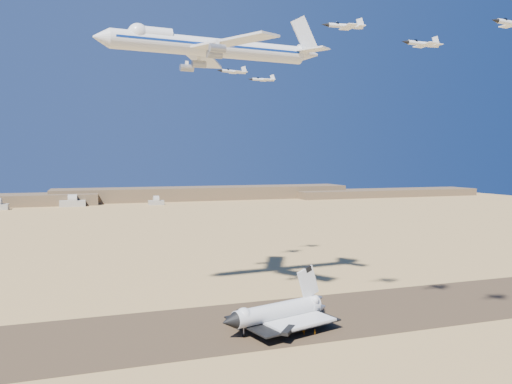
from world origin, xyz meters
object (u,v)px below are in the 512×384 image
object	(u,v)px
crew_c	(304,332)
chase_jet_c	(511,23)
chase_jet_a	(345,26)
chase_jet_b	(422,44)
shuttle	(277,314)
crew_b	(303,329)
chase_jet_e	(263,79)
carrier_747	(205,47)
crew_a	(315,332)
chase_jet_d	(233,71)

from	to	relation	value
crew_c	chase_jet_c	world-z (taller)	chase_jet_c
chase_jet_a	chase_jet_b	xyz separation A→B (m)	(18.80, -14.31, -7.33)
shuttle	crew_b	world-z (taller)	shuttle
shuttle	chase_jet_b	distance (m)	98.25
chase_jet_c	chase_jet_e	bearing A→B (deg)	92.69
chase_jet_a	shuttle	bearing A→B (deg)	156.77
crew_c	chase_jet_c	xyz separation A→B (m)	(42.69, -39.13, 93.32)
chase_jet_a	chase_jet_e	world-z (taller)	chase_jet_a
chase_jet_a	chase_jet_e	xyz separation A→B (m)	(7.20, 99.43, -1.64)
shuttle	chase_jet_c	size ratio (longest dim) A/B	3.00
carrier_747	chase_jet_e	xyz separation A→B (m)	(43.63, 59.64, -0.85)
crew_a	chase_jet_e	world-z (taller)	chase_jet_e
shuttle	chase_jet_b	world-z (taller)	chase_jet_b
chase_jet_d	crew_a	bearing A→B (deg)	-95.70
carrier_747	crew_a	xyz separation A→B (m)	(27.39, -38.51, -98.36)
crew_a	crew_b	distance (m)	4.53
chase_jet_a	chase_jet_d	size ratio (longest dim) A/B	0.95
chase_jet_a	chase_jet_d	world-z (taller)	chase_jet_a
chase_jet_e	shuttle	bearing A→B (deg)	-103.16
carrier_747	crew_c	world-z (taller)	carrier_747
chase_jet_b	chase_jet_e	xyz separation A→B (m)	(-11.60, 113.75, 5.69)
chase_jet_c	carrier_747	bearing A→B (deg)	124.16
crew_a	chase_jet_c	size ratio (longest dim) A/B	0.14
shuttle	chase_jet_a	xyz separation A→B (m)	(18.92, -10.20, 94.68)
shuttle	crew_a	size ratio (longest dim) A/B	22.18
chase_jet_e	chase_jet_c	bearing A→B (deg)	-77.19
chase_jet_d	chase_jet_e	bearing A→B (deg)	28.55
crew_b	crew_c	bearing A→B (deg)	151.52
carrier_747	chase_jet_c	distance (m)	101.64
chase_jet_b	chase_jet_e	bearing A→B (deg)	91.06
chase_jet_b	chase_jet_d	world-z (taller)	chase_jet_d
shuttle	chase_jet_e	world-z (taller)	chase_jet_e
chase_jet_e	crew_a	bearing A→B (deg)	-96.24
crew_a	chase_jet_a	distance (m)	99.57
crew_c	chase_jet_e	size ratio (longest dim) A/B	0.13
chase_jet_a	chase_jet_d	distance (m)	85.43
carrier_747	crew_c	bearing A→B (deg)	-61.45
shuttle	chase_jet_e	bearing A→B (deg)	57.98
shuttle	carrier_747	size ratio (longest dim) A/B	0.47
crew_b	crew_c	size ratio (longest dim) A/B	0.99
chase_jet_c	chase_jet_b	bearing A→B (deg)	110.35
chase_jet_c	crew_a	bearing A→B (deg)	129.10
crew_b	chase_jet_a	size ratio (longest dim) A/B	0.13
carrier_747	crew_b	bearing A→B (deg)	-58.87
chase_jet_a	crew_c	bearing A→B (deg)	173.79
crew_b	chase_jet_e	size ratio (longest dim) A/B	0.13
chase_jet_c	shuttle	bearing A→B (deg)	129.47
chase_jet_d	chase_jet_b	bearing A→B (deg)	-80.54
crew_c	crew_a	bearing A→B (deg)	-169.19
carrier_747	crew_c	size ratio (longest dim) A/B	45.99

